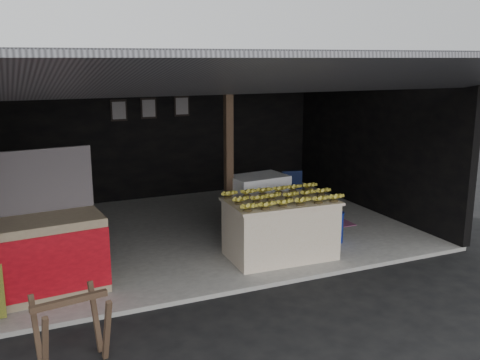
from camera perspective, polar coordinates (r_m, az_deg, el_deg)
name	(u,v)px	position (r m, az deg, el deg)	size (l,w,h in m)	color
ground	(264,289)	(7.07, 2.59, -11.53)	(80.00, 80.00, 0.00)	black
concrete_slab	(199,231)	(9.21, -4.36, -5.44)	(7.00, 5.00, 0.06)	gray
shophouse	(191,108)	(9.08, -5.25, 7.65)	(7.40, 7.29, 3.02)	black
banana_table	(280,228)	(7.85, 4.32, -5.17)	(1.60, 1.02, 0.86)	white
banana_pile	(281,194)	(7.70, 4.38, -1.54)	(1.44, 0.87, 0.17)	gold
white_crate	(258,205)	(8.77, 1.95, -2.73)	(0.96, 0.71, 1.00)	white
neighbor_stall	(32,254)	(7.03, -21.33, -7.41)	(1.77, 0.92, 1.76)	#998466
sawhorse	(71,323)	(5.53, -17.57, -14.36)	(0.73, 0.71, 0.70)	#4B3325
water_barrel	(333,228)	(8.64, 9.92, -5.04)	(0.31, 0.31, 0.46)	#0D2293
plastic_chair	(293,190)	(9.94, 5.71, -1.05)	(0.45, 0.45, 0.82)	#091233
magenta_rug	(305,222)	(9.60, 6.96, -4.51)	(1.50, 1.00, 0.01)	#711954
picture_frames	(150,108)	(11.04, -9.55, 7.56)	(1.62, 0.04, 0.46)	black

